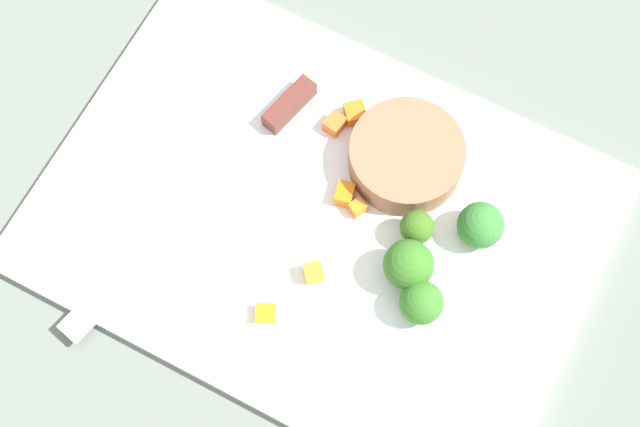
{
  "coord_description": "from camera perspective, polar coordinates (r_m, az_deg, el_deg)",
  "views": [
    {
      "loc": [
        -0.13,
        0.25,
        0.79
      ],
      "look_at": [
        0.0,
        0.0,
        0.02
      ],
      "focal_mm": 53.53,
      "sensor_mm": 36.0,
      "label": 1
    }
  ],
  "objects": [
    {
      "name": "carrot_dice_0",
      "position": [
        0.86,
        0.88,
        5.38
      ],
      "size": [
        0.02,
        0.02,
        0.01
      ],
      "primitive_type": "cube",
      "rotation": [
        0.0,
        0.0,
        2.98
      ],
      "color": "orange",
      "rests_on": "cutting_board"
    },
    {
      "name": "carrot_dice_1",
      "position": [
        0.83,
        1.47,
        1.17
      ],
      "size": [
        0.02,
        0.02,
        0.01
      ],
      "primitive_type": "cube",
      "rotation": [
        0.0,
        0.0,
        1.79
      ],
      "color": "orange",
      "rests_on": "cutting_board"
    },
    {
      "name": "pepper_dice_1",
      "position": [
        0.8,
        -3.12,
        -6.08
      ],
      "size": [
        0.02,
        0.02,
        0.01
      ],
      "primitive_type": "cube",
      "rotation": [
        0.0,
        0.0,
        0.45
      ],
      "color": "yellow",
      "rests_on": "cutting_board"
    },
    {
      "name": "broccoli_floret_1",
      "position": [
        0.79,
        5.31,
        -3.08
      ],
      "size": [
        0.04,
        0.04,
        0.05
      ],
      "color": "#97AB66",
      "rests_on": "cutting_board"
    },
    {
      "name": "broccoli_floret_3",
      "position": [
        0.81,
        5.81,
        -0.83
      ],
      "size": [
        0.03,
        0.03,
        0.04
      ],
      "color": "#94B168",
      "rests_on": "cutting_board"
    },
    {
      "name": "broccoli_floret_0",
      "position": [
        0.81,
        9.57,
        -0.7
      ],
      "size": [
        0.04,
        0.04,
        0.04
      ],
      "color": "#8ABE64",
      "rests_on": "cutting_board"
    },
    {
      "name": "broccoli_floret_2",
      "position": [
        0.79,
        6.08,
        -5.33
      ],
      "size": [
        0.04,
        0.04,
        0.04
      ],
      "color": "#81C062",
      "rests_on": "cutting_board"
    },
    {
      "name": "carrot_dice_3",
      "position": [
        0.82,
        2.26,
        0.35
      ],
      "size": [
        0.02,
        0.02,
        0.01
      ],
      "primitive_type": "cube",
      "rotation": [
        0.0,
        0.0,
        2.68
      ],
      "color": "orange",
      "rests_on": "cutting_board"
    },
    {
      "name": "prep_bowl",
      "position": [
        0.84,
        5.18,
        3.42
      ],
      "size": [
        0.1,
        0.1,
        0.03
      ],
      "primitive_type": "cylinder",
      "color": "#996446",
      "rests_on": "cutting_board"
    },
    {
      "name": "ground_plane",
      "position": [
        0.84,
        0.0,
        -0.52
      ],
      "size": [
        4.0,
        4.0,
        0.0
      ],
      "primitive_type": "plane",
      "color": "slate"
    },
    {
      "name": "pepper_dice_0",
      "position": [
        0.8,
        -0.38,
        -3.54
      ],
      "size": [
        0.02,
        0.02,
        0.02
      ],
      "primitive_type": "cube",
      "rotation": [
        0.0,
        0.0,
        2.28
      ],
      "color": "yellow",
      "rests_on": "cutting_board"
    },
    {
      "name": "cutting_board",
      "position": [
        0.83,
        0.0,
        -0.38
      ],
      "size": [
        0.47,
        0.34,
        0.01
      ],
      "primitive_type": "cube",
      "color": "white",
      "rests_on": "ground_plane"
    },
    {
      "name": "chef_knife",
      "position": [
        0.84,
        -5.32,
        2.9
      ],
      "size": [
        0.09,
        0.3,
        0.02
      ],
      "rotation": [
        0.0,
        0.0,
        1.33
      ],
      "color": "silver",
      "rests_on": "cutting_board"
    },
    {
      "name": "carrot_dice_2",
      "position": [
        0.86,
        2.11,
        6.01
      ],
      "size": [
        0.03,
        0.03,
        0.01
      ],
      "primitive_type": "cube",
      "rotation": [
        0.0,
        0.0,
        0.71
      ],
      "color": "orange",
      "rests_on": "cutting_board"
    }
  ]
}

